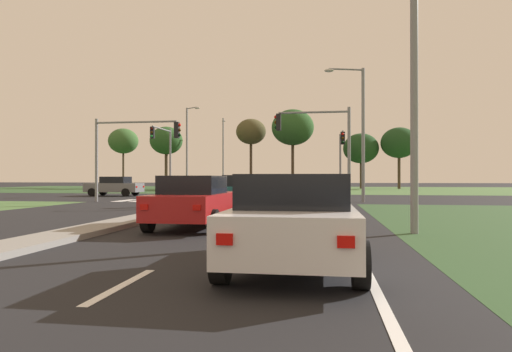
# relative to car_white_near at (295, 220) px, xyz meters

# --- Properties ---
(ground_plane) EXTENTS (200.00, 200.00, 0.00)m
(ground_plane) POSITION_rel_car_white_near_xyz_m (-5.73, 24.71, -0.77)
(ground_plane) COLOR black
(grass_verge_far_left) EXTENTS (35.00, 35.00, 0.01)m
(grass_verge_far_left) POSITION_rel_car_white_near_xyz_m (-31.23, 49.21, -0.77)
(grass_verge_far_left) COLOR #2D4C28
(grass_verge_far_left) RESTS_ON ground
(grass_verge_far_right) EXTENTS (35.00, 35.00, 0.01)m
(grass_verge_far_right) POSITION_rel_car_white_near_xyz_m (19.77, 49.21, -0.77)
(grass_verge_far_right) COLOR #476B38
(grass_verge_far_right) RESTS_ON ground
(median_island_near) EXTENTS (1.20, 22.00, 0.14)m
(median_island_near) POSITION_rel_car_white_near_xyz_m (-5.73, 5.71, -0.70)
(median_island_near) COLOR gray
(median_island_near) RESTS_ON ground
(median_island_far) EXTENTS (1.20, 36.00, 0.14)m
(median_island_far) POSITION_rel_car_white_near_xyz_m (-5.73, 49.71, -0.70)
(median_island_far) COLOR gray
(median_island_far) RESTS_ON ground
(lane_dash_near) EXTENTS (0.14, 2.00, 0.01)m
(lane_dash_near) POSITION_rel_car_white_near_xyz_m (-2.23, -1.61, -0.77)
(lane_dash_near) COLOR silver
(lane_dash_near) RESTS_ON ground
(lane_dash_second) EXTENTS (0.14, 2.00, 0.01)m
(lane_dash_second) POSITION_rel_car_white_near_xyz_m (-2.23, 4.39, -0.77)
(lane_dash_second) COLOR silver
(lane_dash_second) RESTS_ON ground
(lane_dash_third) EXTENTS (0.14, 2.00, 0.01)m
(lane_dash_third) POSITION_rel_car_white_near_xyz_m (-2.23, 10.39, -0.77)
(lane_dash_third) COLOR silver
(lane_dash_third) RESTS_ON ground
(lane_dash_fourth) EXTENTS (0.14, 2.00, 0.01)m
(lane_dash_fourth) POSITION_rel_car_white_near_xyz_m (-2.23, 16.39, -0.77)
(lane_dash_fourth) COLOR silver
(lane_dash_fourth) RESTS_ON ground
(edge_line_right) EXTENTS (0.14, 24.00, 0.01)m
(edge_line_right) POSITION_rel_car_white_near_xyz_m (1.12, 6.71, -0.77)
(edge_line_right) COLOR silver
(edge_line_right) RESTS_ON ground
(stop_bar_near) EXTENTS (6.40, 0.50, 0.01)m
(stop_bar_near) POSITION_rel_car_white_near_xyz_m (-1.93, 17.71, -0.77)
(stop_bar_near) COLOR silver
(stop_bar_near) RESTS_ON ground
(crosswalk_bar_near) EXTENTS (0.70, 2.80, 0.01)m
(crosswalk_bar_near) POSITION_rel_car_white_near_xyz_m (-12.13, 19.51, -0.77)
(crosswalk_bar_near) COLOR silver
(crosswalk_bar_near) RESTS_ON ground
(crosswalk_bar_second) EXTENTS (0.70, 2.80, 0.01)m
(crosswalk_bar_second) POSITION_rel_car_white_near_xyz_m (-10.98, 19.51, -0.77)
(crosswalk_bar_second) COLOR silver
(crosswalk_bar_second) RESTS_ON ground
(crosswalk_bar_third) EXTENTS (0.70, 2.80, 0.01)m
(crosswalk_bar_third) POSITION_rel_car_white_near_xyz_m (-9.83, 19.51, -0.77)
(crosswalk_bar_third) COLOR silver
(crosswalk_bar_third) RESTS_ON ground
(crosswalk_bar_fourth) EXTENTS (0.70, 2.80, 0.01)m
(crosswalk_bar_fourth) POSITION_rel_car_white_near_xyz_m (-8.68, 19.51, -0.77)
(crosswalk_bar_fourth) COLOR silver
(crosswalk_bar_fourth) RESTS_ON ground
(crosswalk_bar_fifth) EXTENTS (0.70, 2.80, 0.01)m
(crosswalk_bar_fifth) POSITION_rel_car_white_near_xyz_m (-7.53, 19.51, -0.77)
(crosswalk_bar_fifth) COLOR silver
(crosswalk_bar_fifth) RESTS_ON ground
(crosswalk_bar_sixth) EXTENTS (0.70, 2.80, 0.01)m
(crosswalk_bar_sixth) POSITION_rel_car_white_near_xyz_m (-6.38, 19.51, -0.77)
(crosswalk_bar_sixth) COLOR silver
(crosswalk_bar_sixth) RESTS_ON ground
(crosswalk_bar_seventh) EXTENTS (0.70, 2.80, 0.01)m
(crosswalk_bar_seventh) POSITION_rel_car_white_near_xyz_m (-5.23, 19.51, -0.77)
(crosswalk_bar_seventh) COLOR silver
(crosswalk_bar_seventh) RESTS_ON ground
(car_white_near) EXTENTS (2.09, 4.21, 1.51)m
(car_white_near) POSITION_rel_car_white_near_xyz_m (0.00, 0.00, 0.00)
(car_white_near) COLOR silver
(car_white_near) RESTS_ON ground
(car_grey_second) EXTENTS (4.46, 2.02, 1.56)m
(car_grey_second) POSITION_rel_car_white_near_xyz_m (-16.26, 26.37, 0.02)
(car_grey_second) COLOR slate
(car_grey_second) RESTS_ON ground
(car_blue_third) EXTENTS (1.95, 4.34, 1.51)m
(car_blue_third) POSITION_rel_car_white_near_xyz_m (-0.26, 12.31, -0.00)
(car_blue_third) COLOR navy
(car_blue_third) RESTS_ON ground
(car_red_fourth) EXTENTS (2.01, 4.25, 1.52)m
(car_red_fourth) POSITION_rel_car_white_near_xyz_m (-3.29, 5.33, 0.00)
(car_red_fourth) COLOR #A31919
(car_red_fourth) RESTS_ON ground
(car_black_fifth) EXTENTS (4.25, 2.01, 1.59)m
(car_black_fifth) POSITION_rel_car_white_near_xyz_m (-7.14, 23.06, 0.04)
(car_black_fifth) COLOR black
(car_black_fifth) RESTS_ON ground
(car_teal_sixth) EXTENTS (1.96, 4.26, 1.59)m
(car_teal_sixth) POSITION_rel_car_white_near_xyz_m (-3.36, 13.58, 0.03)
(car_teal_sixth) COLOR #19565B
(car_teal_sixth) RESTS_ON ground
(car_beige_seventh) EXTENTS (2.01, 4.26, 1.55)m
(car_beige_seventh) POSITION_rel_car_white_near_xyz_m (-8.10, 39.78, 0.02)
(car_beige_seventh) COLOR #BCAD8E
(car_beige_seventh) RESTS_ON ground
(traffic_signal_near_left) EXTENTS (5.47, 0.32, 5.09)m
(traffic_signal_near_left) POSITION_rel_car_white_near_xyz_m (-11.22, 18.11, 2.80)
(traffic_signal_near_left) COLOR gray
(traffic_signal_near_left) RESTS_ON ground
(traffic_signal_far_right) EXTENTS (0.32, 5.18, 5.21)m
(traffic_signal_far_right) POSITION_rel_car_white_near_xyz_m (1.87, 29.35, 2.86)
(traffic_signal_far_right) COLOR gray
(traffic_signal_far_right) RESTS_ON ground
(traffic_signal_far_left) EXTENTS (0.32, 4.60, 5.93)m
(traffic_signal_far_left) POSITION_rel_car_white_near_xyz_m (-13.33, 29.70, 3.29)
(traffic_signal_far_left) COLOR gray
(traffic_signal_far_left) RESTS_ON ground
(traffic_signal_near_right) EXTENTS (4.33, 0.32, 5.44)m
(traffic_signal_near_right) POSITION_rel_car_white_near_xyz_m (0.31, 18.11, 2.96)
(traffic_signal_near_right) COLOR gray
(traffic_signal_near_right) RESTS_ON ground
(street_lamp_near) EXTENTS (2.08, 0.69, 8.72)m
(street_lamp_near) POSITION_rel_car_white_near_xyz_m (2.97, 4.86, 4.10)
(street_lamp_near) COLOR gray
(street_lamp_near) RESTS_ON ground
(street_lamp_second) EXTENTS (2.41, 0.82, 8.03)m
(street_lamp_second) POSITION_rel_car_white_near_xyz_m (2.57, 19.85, 3.78)
(street_lamp_second) COLOR gray
(street_lamp_second) RESTS_ON ground
(street_lamp_third) EXTENTS (1.81, 1.22, 9.08)m
(street_lamp_third) POSITION_rel_car_white_near_xyz_m (-14.12, 39.07, 4.28)
(street_lamp_third) COLOR gray
(street_lamp_third) RESTS_ON ground
(street_lamp_fourth) EXTENTS (0.71, 2.11, 10.31)m
(street_lamp_fourth) POSITION_rel_car_white_near_xyz_m (-14.28, 56.86, 4.93)
(street_lamp_fourth) COLOR gray
(street_lamp_fourth) RESTS_ON ground
(pedestrian_at_median) EXTENTS (0.34, 0.34, 1.69)m
(pedestrian_at_median) POSITION_rel_car_white_near_xyz_m (-5.74, 33.46, 0.39)
(pedestrian_at_median) COLOR maroon
(pedestrian_at_median) RESTS_ON median_island_far
(treeline_near) EXTENTS (4.41, 4.41, 8.87)m
(treeline_near) POSITION_rel_car_white_near_xyz_m (-29.27, 55.33, 6.20)
(treeline_near) COLOR #423323
(treeline_near) RESTS_ON ground
(treeline_second) EXTENTS (4.66, 4.66, 8.78)m
(treeline_second) POSITION_rel_car_white_near_xyz_m (-21.79, 53.28, 5.98)
(treeline_second) COLOR #423323
(treeline_second) RESTS_ON ground
(treeline_third) EXTENTS (4.11, 4.11, 9.58)m
(treeline_third) POSITION_rel_car_white_near_xyz_m (-9.43, 52.77, 6.99)
(treeline_third) COLOR #423323
(treeline_third) RESTS_ON ground
(treeline_fourth) EXTENTS (5.59, 5.59, 10.54)m
(treeline_fourth) POSITION_rel_car_white_near_xyz_m (-3.60, 51.43, 7.35)
(treeline_fourth) COLOR #423323
(treeline_fourth) RESTS_ON ground
(treeline_fifth) EXTENTS (4.84, 4.84, 7.58)m
(treeline_fifth) POSITION_rel_car_white_near_xyz_m (5.52, 55.06, 4.74)
(treeline_fifth) COLOR #423323
(treeline_fifth) RESTS_ON ground
(treeline_sixth) EXTENTS (4.82, 4.82, 8.22)m
(treeline_sixth) POSITION_rel_car_white_near_xyz_m (10.44, 54.19, 5.37)
(treeline_sixth) COLOR #423323
(treeline_sixth) RESTS_ON ground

